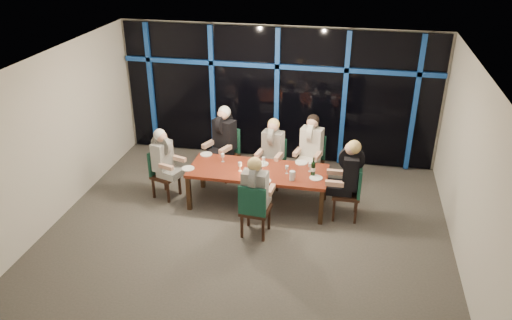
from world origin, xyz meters
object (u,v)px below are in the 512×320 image
(diner_far_mid, at_px, (272,143))
(chair_far_left, at_px, (226,150))
(diner_far_left, at_px, (223,133))
(diner_end_right, at_px, (349,168))
(diner_end_left, at_px, (164,154))
(water_pitcher, at_px, (292,176))
(chair_far_right, at_px, (312,157))
(diner_near_mid, at_px, (256,184))
(dining_table, at_px, (258,173))
(chair_end_right, at_px, (352,189))
(chair_far_mid, at_px, (274,159))
(diner_far_right, at_px, (311,141))
(chair_end_left, at_px, (162,171))
(chair_near_mid, at_px, (254,208))
(wine_bottle, at_px, (313,169))

(diner_far_mid, bearing_deg, chair_far_left, 176.61)
(diner_far_left, xyz_separation_m, diner_end_right, (2.58, -1.07, -0.02))
(diner_end_left, height_order, water_pitcher, diner_end_left)
(diner_far_left, xyz_separation_m, diner_end_left, (-0.92, -1.01, -0.10))
(chair_far_right, height_order, water_pitcher, chair_far_right)
(diner_end_left, bearing_deg, diner_near_mid, -97.17)
(dining_table, relative_size, chair_end_right, 2.46)
(chair_far_mid, bearing_deg, diner_far_mid, -90.00)
(diner_far_left, xyz_separation_m, water_pitcher, (1.60, -1.23, -0.19))
(chair_far_mid, height_order, diner_far_right, diner_far_right)
(chair_end_left, relative_size, diner_near_mid, 0.97)
(diner_near_mid, height_order, water_pitcher, diner_near_mid)
(chair_far_right, distance_m, diner_far_right, 0.42)
(diner_end_right, height_order, water_pitcher, diner_end_right)
(chair_end_right, bearing_deg, diner_far_left, -112.47)
(chair_end_left, height_order, chair_end_right, chair_end_right)
(diner_far_left, bearing_deg, diner_end_right, 0.62)
(diner_near_mid, bearing_deg, chair_end_right, -146.72)
(chair_end_right, height_order, chair_near_mid, chair_end_right)
(diner_end_left, distance_m, wine_bottle, 2.87)
(chair_far_mid, bearing_deg, dining_table, -89.39)
(diner_end_right, bearing_deg, chair_far_right, -148.35)
(diner_near_mid, relative_size, water_pitcher, 5.65)
(chair_end_right, height_order, diner_far_mid, diner_far_mid)
(chair_far_left, distance_m, diner_far_right, 1.81)
(chair_near_mid, xyz_separation_m, diner_end_right, (1.52, 0.95, 0.43))
(dining_table, xyz_separation_m, diner_end_left, (-1.84, -0.05, 0.25))
(chair_far_left, xyz_separation_m, wine_bottle, (1.91, -1.07, 0.29))
(chair_far_left, xyz_separation_m, chair_far_mid, (1.03, -0.16, -0.05))
(diner_far_mid, bearing_deg, diner_end_left, -146.61)
(chair_far_left, xyz_separation_m, diner_far_left, (-0.04, -0.08, 0.43))
(dining_table, distance_m, diner_near_mid, 1.03)
(chair_far_mid, relative_size, diner_far_mid, 1.03)
(diner_far_right, distance_m, wine_bottle, 1.04)
(diner_far_mid, distance_m, diner_far_right, 0.78)
(chair_end_right, distance_m, diner_end_right, 0.43)
(dining_table, distance_m, chair_end_right, 1.76)
(chair_end_left, bearing_deg, chair_near_mid, -98.96)
(chair_end_left, xyz_separation_m, chair_near_mid, (2.06, -1.03, 0.03))
(dining_table, bearing_deg, diner_far_right, 48.29)
(chair_end_right, relative_size, diner_end_right, 1.03)
(chair_near_mid, bearing_deg, diner_far_left, -57.22)
(chair_far_mid, relative_size, diner_far_left, 0.95)
(chair_far_left, height_order, chair_near_mid, chair_far_left)
(chair_near_mid, relative_size, diner_far_mid, 1.06)
(chair_end_left, xyz_separation_m, diner_end_left, (0.08, -0.03, 0.39))
(chair_far_mid, bearing_deg, diner_end_right, -23.03)
(chair_end_right, relative_size, chair_near_mid, 1.03)
(diner_near_mid, bearing_deg, dining_table, -76.29)
(diner_far_right, bearing_deg, chair_near_mid, -97.22)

